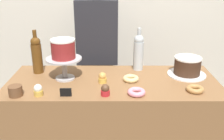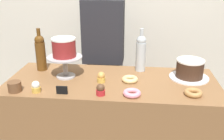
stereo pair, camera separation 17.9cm
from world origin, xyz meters
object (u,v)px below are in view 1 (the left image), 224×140
Objects in this scene: donut_pink at (136,92)px; cookie_stack at (14,91)px; chocolate_round_cake at (186,65)px; wine_bottle_amber at (36,54)px; cake_stand_pedestal at (63,65)px; donut_maple at (194,89)px; barista_figure at (97,62)px; wine_bottle_clear at (138,52)px; cupcake_caramel at (102,78)px; white_layer_cake at (62,49)px; cupcake_vanilla at (37,90)px; donut_glazed at (130,79)px; price_sign_chalkboard at (65,92)px; cupcake_chocolate at (104,90)px.

donut_pink is 0.74m from cookie_stack.
chocolate_round_cake is 1.11m from wine_bottle_amber.
cake_stand_pedestal reaches higher than cookie_stack.
donut_maple is 1.00m from barista_figure.
wine_bottle_clear is at bearing 29.82° from cookie_stack.
cupcake_caramel reaches higher than donut_pink.
white_layer_cake is 0.34m from cupcake_vanilla.
wine_bottle_clear is 4.38× the size of cupcake_vanilla.
cupcake_vanilla is (0.10, -0.38, -0.11)m from wine_bottle_amber.
cookie_stack is at bearing -133.90° from cake_stand_pedestal.
cupcake_vanilla is at bearing -161.66° from chocolate_round_cake.
white_layer_cake reaches higher than cupcake_vanilla.
cupcake_caramel is (0.49, -0.19, -0.11)m from wine_bottle_amber.
cupcake_vanilla and cupcake_caramel have the same top height.
donut_glazed is 0.64m from barista_figure.
wine_bottle_clear is at bearing 72.66° from donut_glazed.
cupcake_caramel is (0.27, -0.07, -0.07)m from cake_stand_pedestal.
white_layer_cake is at bearing -110.52° from barista_figure.
wine_bottle_amber is at bearing 151.39° from white_layer_cake.
barista_figure is at bearing 69.48° from cake_stand_pedestal.
donut_glazed is at bearing 29.46° from price_sign_chalkboard.
white_layer_cake is at bearing 165.90° from cupcake_caramel.
cupcake_vanilla is (-0.66, -0.45, -0.11)m from wine_bottle_clear.
cake_stand_pedestal is 0.12m from white_layer_cake.
white_layer_cake is 1.49× the size of donut_pink.
donut_glazed is (-0.42, -0.11, -0.06)m from chocolate_round_cake.
wine_bottle_clear reaches higher than cupcake_caramel.
cupcake_caramel is (-0.62, -0.14, -0.04)m from chocolate_round_cake.
barista_figure is (-0.28, 0.79, -0.08)m from donut_pink.
chocolate_round_cake is at bearing 29.29° from cupcake_chocolate.
white_layer_cake is at bearing -160.78° from wine_bottle_clear.
white_layer_cake is 0.51m from donut_glazed.
barista_figure reaches higher than cupcake_caramel.
cupcake_caramel is 0.56m from cookie_stack.
wine_bottle_amber is at bearing 163.25° from donut_maple.
barista_figure reaches higher than wine_bottle_clear.
white_layer_cake reaches higher than cookie_stack.
cupcake_chocolate is (-0.24, -0.45, -0.11)m from wine_bottle_clear.
wine_bottle_amber is 2.91× the size of donut_glazed.
cupcake_caramel is at bearing -136.47° from wine_bottle_clear.
barista_figure is at bearing 96.31° from cupcake_chocolate.
cupcake_chocolate is 0.66× the size of donut_maple.
barista_figure is (0.20, 0.54, -0.17)m from cake_stand_pedestal.
cookie_stack is 0.05× the size of barista_figure.
donut_pink is (0.61, 0.01, -0.02)m from cupcake_vanilla.
chocolate_round_cake is at bearing -2.66° from wine_bottle_amber.
chocolate_round_cake is at bearing 18.34° from cupcake_vanilla.
white_layer_cake is at bearing 138.14° from cupcake_chocolate.
cupcake_chocolate is 0.28m from donut_glazed.
chocolate_round_cake is 0.44m from donut_glazed.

